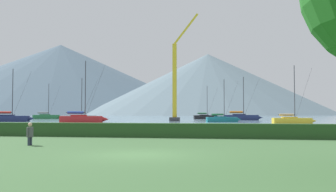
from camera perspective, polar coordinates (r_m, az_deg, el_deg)
The scene contains 15 objects.
ground_plane at distance 16.07m, azimuth -4.36°, elevation -8.95°, with size 1000.00×1000.00×0.00m, color #385B33.
harbor_water at distance 152.56m, azimuth 8.20°, elevation -3.20°, with size 320.00×246.00×0.00m, color slate.
hedge_line at distance 26.81m, azimuth 1.36°, elevation -5.29°, with size 80.00×1.20×1.02m, color #284C23.
sailboat_slip_2 at distance 89.05m, azimuth 11.18°, elevation -3.18°, with size 9.19×3.63×10.16m.
sailboat_slip_3 at distance 105.70m, azimuth 5.79°, elevation -3.17°, with size 7.63×3.58×9.32m.
sailboat_slip_4 at distance 85.59m, azimuth -13.44°, elevation -3.21°, with size 8.72×3.56×9.55m.
sailboat_slip_5 at distance 112.57m, azimuth -18.09°, elevation -2.99°, with size 8.40×3.81×10.13m.
sailboat_slip_6 at distance 62.59m, azimuth 18.51°, elevation -3.53°, with size 6.94×2.62×9.36m.
sailboat_slip_7 at distance 68.11m, azimuth -13.03°, elevation -3.39°, with size 8.65×4.84×11.06m.
sailboat_slip_9 at distance 72.14m, azimuth 8.30°, elevation -3.50°, with size 6.87×3.24×8.18m.
sailboat_slip_10 at distance 79.94m, azimuth -23.13°, elevation -3.12°, with size 8.77×4.54×10.50m.
person_seated_viewer at distance 21.74m, azimuth -20.39°, elevation -5.31°, with size 0.36×0.57×1.25m.
dock_crane at distance 77.98m, azimuth 1.15°, elevation 1.63°, with size 6.02×2.00×22.56m.
distant_hill_west_ridge at distance 445.14m, azimuth -16.18°, elevation 2.47°, with size 353.46×353.46×79.93m, color #425666.
distant_hill_central_peak at distance 305.43m, azimuth 6.14°, elevation 1.80°, with size 200.25×200.25×49.72m, color slate.
Camera 1 is at (3.86, -15.50, 1.79)m, focal length 39.78 mm.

